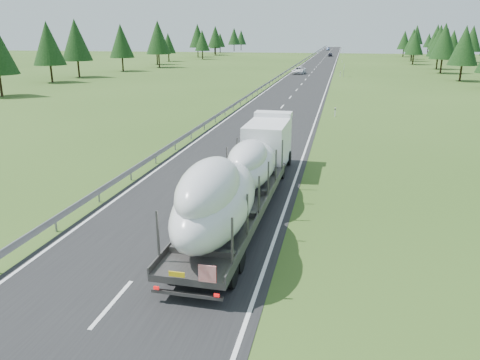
% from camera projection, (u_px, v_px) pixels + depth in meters
% --- Properties ---
extents(ground, '(400.00, 400.00, 0.00)m').
position_uv_depth(ground, '(194.00, 210.00, 24.07)').
color(ground, '#304D19').
rests_on(ground, ground).
extents(road_surface, '(10.00, 400.00, 0.02)m').
position_uv_depth(road_surface, '(315.00, 69.00, 117.29)').
color(road_surface, black).
rests_on(road_surface, ground).
extents(guardrail, '(0.10, 400.00, 0.76)m').
position_uv_depth(guardrail, '(294.00, 66.00, 118.13)').
color(guardrail, slate).
rests_on(guardrail, ground).
extents(marker_posts, '(0.13, 350.08, 1.00)m').
position_uv_depth(marker_posts, '(343.00, 57.00, 167.10)').
color(marker_posts, silver).
rests_on(marker_posts, ground).
extents(highway_sign, '(0.08, 0.90, 2.60)m').
position_uv_depth(highway_sign, '(344.00, 68.00, 96.66)').
color(highway_sign, slate).
rests_on(highway_sign, ground).
extents(tree_line_left, '(13.87, 259.51, 11.99)m').
position_uv_depth(tree_line_left, '(135.00, 40.00, 116.56)').
color(tree_line_left, black).
rests_on(tree_line_left, ground).
extents(boat_truck, '(2.88, 19.35, 4.29)m').
position_uv_depth(boat_truck, '(242.00, 173.00, 22.61)').
color(boat_truck, white).
rests_on(boat_truck, ground).
extents(distant_van, '(2.90, 5.61, 1.51)m').
position_uv_depth(distant_van, '(299.00, 70.00, 103.73)').
color(distant_van, white).
rests_on(distant_van, ground).
extents(distant_car_dark, '(1.74, 4.14, 1.40)m').
position_uv_depth(distant_car_dark, '(330.00, 55.00, 181.16)').
color(distant_car_dark, black).
rests_on(distant_car_dark, ground).
extents(distant_car_blue, '(1.66, 4.30, 1.40)m').
position_uv_depth(distant_car_blue, '(328.00, 49.00, 244.87)').
color(distant_car_blue, '#182743').
rests_on(distant_car_blue, ground).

